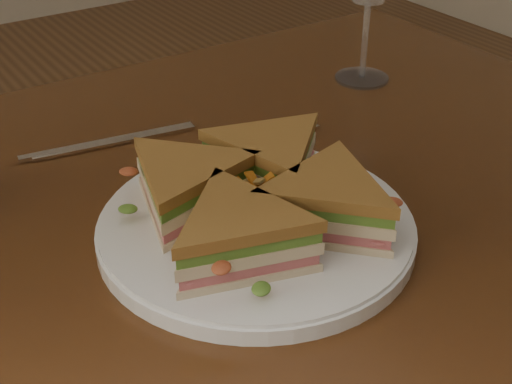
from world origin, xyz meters
TOP-DOWN VIEW (x-y plane):
  - table at (0.00, 0.00)m, footprint 1.20×0.80m
  - plate at (0.02, -0.08)m, footprint 0.31×0.31m
  - sandwich_wedges at (0.02, -0.08)m, footprint 0.31×0.31m
  - crisps_mound at (0.02, -0.08)m, footprint 0.09×0.09m
  - spoon at (0.08, 0.07)m, footprint 0.18×0.03m
  - knife at (-0.03, 0.18)m, footprint 0.21×0.05m

SIDE VIEW (x-z plane):
  - table at x=0.00m, z-range 0.28..1.03m
  - knife at x=-0.03m, z-range 0.75..0.75m
  - spoon at x=0.08m, z-range 0.75..0.76m
  - plate at x=0.02m, z-range 0.75..0.77m
  - crisps_mound at x=0.02m, z-range 0.77..0.82m
  - sandwich_wedges at x=0.02m, z-range 0.77..0.82m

